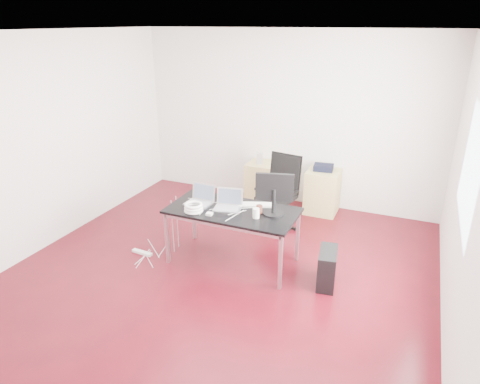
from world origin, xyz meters
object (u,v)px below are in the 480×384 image
at_px(filing_cabinet_left, 263,183).
at_px(filing_cabinet_right, 322,192).
at_px(desk, 232,213).
at_px(office_chair, 280,189).
at_px(pc_tower, 327,268).

xyz_separation_m(filing_cabinet_left, filing_cabinet_right, (1.02, 0.00, 0.00)).
height_order(filing_cabinet_left, filing_cabinet_right, same).
bearing_deg(filing_cabinet_left, desk, -80.65).
relative_size(desk, filing_cabinet_right, 2.29).
bearing_deg(desk, filing_cabinet_right, 70.72).
height_order(desk, office_chair, office_chair).
height_order(desk, filing_cabinet_left, desk).
relative_size(office_chair, filing_cabinet_right, 1.54).
xyz_separation_m(office_chair, filing_cabinet_right, (0.47, 0.78, -0.26)).
relative_size(filing_cabinet_left, filing_cabinet_right, 1.00).
distance_m(desk, pc_tower, 1.31).
bearing_deg(pc_tower, filing_cabinet_left, 119.26).
xyz_separation_m(office_chair, pc_tower, (1.00, -1.24, -0.39)).
bearing_deg(office_chair, pc_tower, -40.36).
relative_size(filing_cabinet_left, pc_tower, 1.56).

